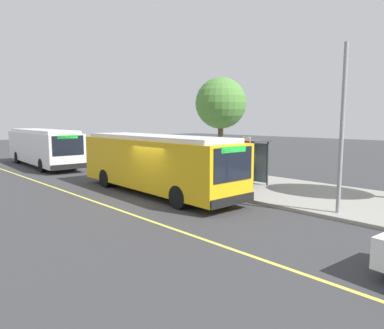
{
  "coord_description": "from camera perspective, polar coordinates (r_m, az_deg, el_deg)",
  "views": [
    {
      "loc": [
        12.99,
        -9.71,
        3.7
      ],
      "look_at": [
        1.21,
        1.33,
        1.66
      ],
      "focal_mm": 32.9,
      "sensor_mm": 36.0,
      "label": 1
    }
  ],
  "objects": [
    {
      "name": "ground_plane",
      "position": [
        16.63,
        -6.22,
        -5.7
      ],
      "size": [
        120.0,
        120.0,
        0.0
      ],
      "primitive_type": "plane",
      "color": "#38383A"
    },
    {
      "name": "sidewalk_curb",
      "position": [
        20.71,
        7.18,
        -2.94
      ],
      "size": [
        44.0,
        6.4,
        0.15
      ],
      "primitive_type": "cube",
      "color": "gray",
      "rests_on": "ground_plane"
    },
    {
      "name": "lane_stripe_center",
      "position": [
        15.45,
        -12.8,
        -6.83
      ],
      "size": [
        36.0,
        0.14,
        0.01
      ],
      "primitive_type": "cube",
      "color": "#E0D64C",
      "rests_on": "ground_plane"
    },
    {
      "name": "transit_bus_main",
      "position": [
        17.85,
        -5.9,
        0.45
      ],
      "size": [
        10.66,
        2.91,
        2.95
      ],
      "color": "gold",
      "rests_on": "ground_plane"
    },
    {
      "name": "transit_bus_second",
      "position": [
        30.8,
        -23.0,
        2.75
      ],
      "size": [
        11.48,
        3.28,
        2.95
      ],
      "color": "white",
      "rests_on": "ground_plane"
    },
    {
      "name": "bus_shelter",
      "position": [
        20.07,
        7.9,
        2.03
      ],
      "size": [
        2.9,
        1.6,
        2.48
      ],
      "color": "#333338",
      "rests_on": "sidewalk_curb"
    },
    {
      "name": "waiting_bench",
      "position": [
        20.15,
        7.74,
        -1.63
      ],
      "size": [
        1.6,
        0.48,
        0.95
      ],
      "color": "brown",
      "rests_on": "sidewalk_curb"
    },
    {
      "name": "route_sign_post",
      "position": [
        16.92,
        8.79,
        1.19
      ],
      "size": [
        0.44,
        0.08,
        2.8
      ],
      "color": "#333338",
      "rests_on": "sidewalk_curb"
    },
    {
      "name": "pedestrian_commuter",
      "position": [
        18.8,
        5.16,
        -0.74
      ],
      "size": [
        0.24,
        0.4,
        1.69
      ],
      "color": "#282D47",
      "rests_on": "sidewalk_curb"
    },
    {
      "name": "street_tree_near_shelter",
      "position": [
        24.34,
        4.7,
        9.82
      ],
      "size": [
        3.47,
        3.47,
        6.44
      ],
      "color": "brown",
      "rests_on": "sidewalk_curb"
    },
    {
      "name": "utility_pole",
      "position": [
        14.43,
        23.14,
        5.22
      ],
      "size": [
        0.16,
        0.16,
        6.4
      ],
      "primitive_type": "cylinder",
      "color": "gray",
      "rests_on": "sidewalk_curb"
    }
  ]
}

